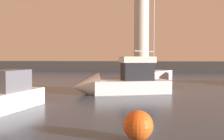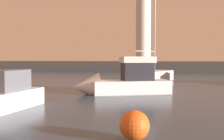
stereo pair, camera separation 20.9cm
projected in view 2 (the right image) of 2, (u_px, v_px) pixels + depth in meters
The scene contains 6 objects.
ground_plane at pixel (125, 83), 30.21m from camera, with size 220.00×220.00×0.00m, color #2D3D51.
breakwater at pixel (143, 66), 58.16m from camera, with size 93.11×4.61×1.93m, color #423F3D.
lighthouse at pixel (143, 23), 57.75m from camera, with size 3.07×3.07×16.99m.
motorboat_2 at pixel (119, 82), 20.88m from camera, with size 7.55×4.52×3.28m.
sailboat_moored at pixel (151, 76), 31.53m from camera, with size 5.17×8.60×13.63m.
mooring_buoy at pixel (135, 126), 9.05m from camera, with size 0.99×0.99×0.99m, color #EA5919.
Camera 2 is at (4.01, -1.41, 2.71)m, focal length 44.65 mm.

